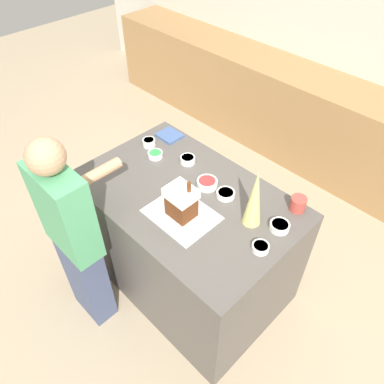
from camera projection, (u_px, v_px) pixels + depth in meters
The scene contains 17 objects.
ground_plane at pixel (187, 276), 3.10m from camera, with size 12.00×12.00×0.00m, color tan.
wall_back at pixel (371, 40), 3.39m from camera, with size 8.00×0.05×2.60m.
back_cabinet_block at pixel (329, 130), 3.80m from camera, with size 6.00×0.60×0.94m.
kitchen_island at pixel (187, 240), 2.77m from camera, with size 1.48×0.95×0.95m.
baking_tray at pixel (182, 214), 2.31m from camera, with size 0.42×0.33×0.01m.
gingerbread_house at pixel (181, 201), 2.23m from camera, with size 0.18×0.15×0.28m.
decorative_tree at pixel (255, 198), 2.13m from camera, with size 0.11×0.11×0.40m.
candy_bowl_far_left at pixel (155, 154), 2.71m from camera, with size 0.11×0.11×0.04m.
candy_bowl_behind_tray at pixel (261, 247), 2.11m from camera, with size 0.10×0.10×0.04m.
candy_bowl_far_right at pixel (280, 226), 2.22m from camera, with size 0.12×0.12×0.04m.
candy_bowl_center_rear at pixel (226, 194), 2.42m from camera, with size 0.12×0.12×0.04m.
candy_bowl_beside_tree at pixel (149, 142), 2.81m from camera, with size 0.09×0.09×0.05m.
candy_bowl_near_tray_left at pixel (188, 159), 2.66m from camera, with size 0.11×0.11×0.05m.
candy_bowl_front_corner at pixel (207, 183), 2.48m from camera, with size 0.14×0.14×0.05m.
cookbook at pixel (170, 135), 2.90m from camera, with size 0.18×0.15×0.02m.
mug at pixel (298, 204), 2.32m from camera, with size 0.10×0.10×0.09m.
person at pixel (75, 239), 2.35m from camera, with size 0.41×0.52×1.58m.
Camera 1 is at (1.27, -1.21, 2.65)m, focal length 35.00 mm.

